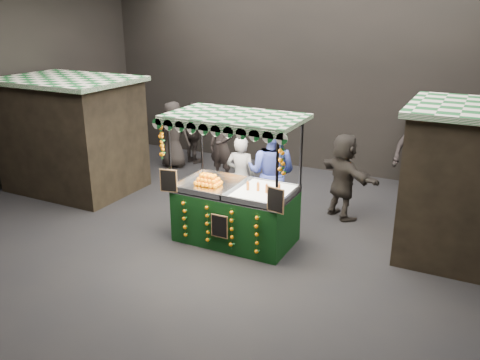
% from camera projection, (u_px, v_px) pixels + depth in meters
% --- Properties ---
extents(ground, '(12.00, 12.00, 0.00)m').
position_uv_depth(ground, '(218.00, 241.00, 9.12)').
color(ground, black).
rests_on(ground, ground).
extents(market_hall, '(12.10, 10.10, 5.05)m').
position_uv_depth(market_hall, '(215.00, 53.00, 8.00)').
color(market_hall, black).
rests_on(market_hall, ground).
extents(neighbour_stall_left, '(3.00, 2.20, 2.60)m').
position_uv_depth(neighbour_stall_left, '(72.00, 134.00, 11.41)').
color(neighbour_stall_left, black).
rests_on(neighbour_stall_left, ground).
extents(juice_stall, '(2.43, 1.43, 2.35)m').
position_uv_depth(juice_stall, '(235.00, 204.00, 8.90)').
color(juice_stall, black).
rests_on(juice_stall, ground).
extents(vendor_grey, '(0.66, 0.48, 1.67)m').
position_uv_depth(vendor_grey, '(241.00, 177.00, 10.01)').
color(vendor_grey, gray).
rests_on(vendor_grey, ground).
extents(vendor_blue, '(1.06, 0.85, 2.08)m').
position_uv_depth(vendor_blue, '(271.00, 173.00, 9.59)').
color(vendor_blue, navy).
rests_on(vendor_blue, ground).
extents(shopper_0, '(0.70, 0.50, 1.81)m').
position_uv_depth(shopper_0, '(222.00, 145.00, 12.01)').
color(shopper_0, '#2D2625').
rests_on(shopper_0, ground).
extents(shopper_1, '(1.14, 1.02, 1.94)m').
position_uv_depth(shopper_1, '(453.00, 187.00, 9.07)').
color(shopper_1, '#2D2925').
rests_on(shopper_1, ground).
extents(shopper_2, '(1.07, 0.72, 1.68)m').
position_uv_depth(shopper_2, '(193.00, 133.00, 13.48)').
color(shopper_2, black).
rests_on(shopper_2, ground).
extents(shopper_3, '(1.35, 1.43, 1.94)m').
position_uv_depth(shopper_3, '(415.00, 148.00, 11.52)').
color(shopper_3, black).
rests_on(shopper_3, ground).
extents(shopper_4, '(0.94, 0.69, 1.76)m').
position_uv_depth(shopper_4, '(173.00, 135.00, 13.15)').
color(shopper_4, '#2E2825').
rests_on(shopper_4, ground).
extents(shopper_5, '(1.62, 1.38, 1.76)m').
position_uv_depth(shopper_5, '(343.00, 176.00, 9.90)').
color(shopper_5, '#2B2723').
rests_on(shopper_5, ground).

